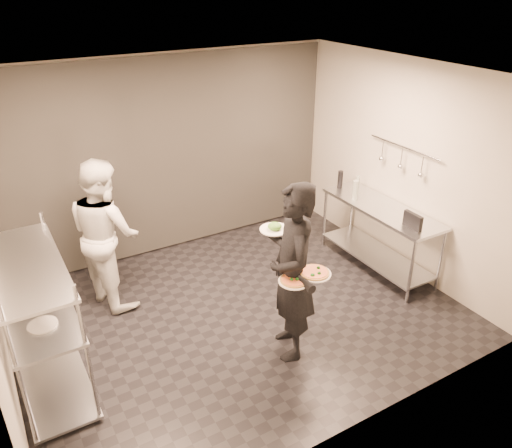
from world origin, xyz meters
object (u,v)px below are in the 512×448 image
chef (105,233)px  pizza_plate_far (314,273)px  waiter (292,273)px  pass_rack (39,318)px  bottle_dark (340,179)px  pos_monitor (413,221)px  bottle_green (355,190)px  salad_plate (275,228)px  bottle_clear (358,182)px  prep_counter (379,226)px  pizza_plate_near (294,280)px

chef → pizza_plate_far: size_ratio=5.52×
waiter → pizza_plate_far: 0.24m
pass_rack → bottle_dark: size_ratio=6.35×
pos_monitor → bottle_green: 1.01m
pass_rack → salad_plate: (2.30, -0.53, 0.60)m
pass_rack → bottle_green: 4.19m
bottle_dark → salad_plate: bearing=-145.7°
waiter → bottle_dark: bearing=150.5°
bottle_dark → bottle_clear: bearing=-33.1°
salad_plate → bottle_clear: (2.17, 1.20, -0.36)m
salad_plate → prep_counter: bearing=14.7°
waiter → pizza_plate_far: (0.14, -0.18, 0.06)m
chef → pizza_plate_near: chef is taller
bottle_dark → bottle_green: bearing=-101.9°
pizza_plate_far → bottle_green: size_ratio=1.22×
bottle_green → bottle_dark: 0.44m
pos_monitor → bottle_green: bearing=93.6°
salad_plate → bottle_dark: salad_plate is taller
bottle_dark → pizza_plate_near: bearing=-138.4°
pizza_plate_far → pizza_plate_near: bearing=172.8°
prep_counter → pizza_plate_far: size_ratio=5.37×
bottle_clear → prep_counter: bearing=-101.8°
salad_plate → pizza_plate_near: bearing=-96.6°
pizza_plate_far → bottle_clear: bearing=40.0°
prep_counter → pizza_plate_near: pizza_plate_near is taller
bottle_clear → salad_plate: bearing=-151.1°
waiter → bottle_dark: size_ratio=7.74×
bottle_clear → chef: bearing=172.9°
pass_rack → salad_plate: pass_rack is taller
pizza_plate_near → bottle_dark: (2.01, 1.78, 0.04)m
pizza_plate_far → salad_plate: (-0.17, 0.48, 0.33)m
pizza_plate_far → bottle_dark: size_ratio=1.33×
pizza_plate_far → salad_plate: salad_plate is taller
waiter → pizza_plate_near: (-0.09, -0.16, 0.03)m
bottle_clear → waiter: bearing=-145.1°
pizza_plate_near → salad_plate: (0.05, 0.45, 0.37)m
pizza_plate_far → bottle_green: (1.69, 1.38, 0.02)m
pizza_plate_far → pass_rack: bearing=157.8°
chef → pizza_plate_far: 2.61m
salad_plate → bottle_dark: 2.39m
waiter → salad_plate: size_ratio=6.31×
pos_monitor → bottle_green: (-0.04, 1.01, 0.04)m
bottle_dark → pos_monitor: bearing=-91.9°
pizza_plate_near → pizza_plate_far: 0.23m
salad_plate → bottle_green: size_ratio=1.13×
bottle_dark → chef: bearing=174.8°
pizza_plate_near → pizza_plate_far: size_ratio=0.93×
chef → pizza_plate_near: 2.46m
pizza_plate_near → bottle_clear: size_ratio=1.71×
pizza_plate_near → pizza_plate_far: bearing=-7.2°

